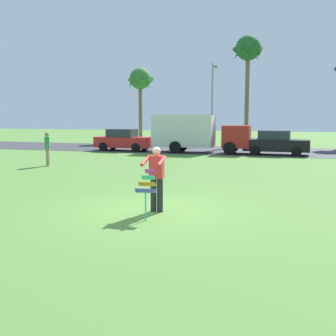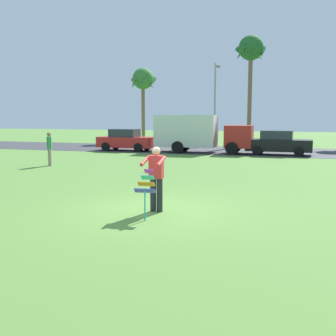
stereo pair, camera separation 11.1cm
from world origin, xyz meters
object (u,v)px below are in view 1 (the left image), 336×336
kite_held (147,186)px  person_walker_near (47,148)px  palm_tree_left_near (140,81)px  person_kite_flyer (156,176)px  palm_tree_right_near (248,53)px  parked_car_red (124,140)px  parked_car_black (276,143)px  parked_truck_red_cab (195,132)px  streetlight_pole (213,99)px

kite_held → person_walker_near: 12.15m
palm_tree_left_near → person_walker_near: palm_tree_left_near is taller
person_kite_flyer → palm_tree_left_near: bearing=112.2°
person_kite_flyer → person_walker_near: bearing=137.8°
person_walker_near → person_kite_flyer: bearing=-42.2°
person_kite_flyer → palm_tree_right_near: palm_tree_right_near is taller
parked_car_red → parked_car_black: 10.93m
palm_tree_left_near → palm_tree_right_near: palm_tree_right_near is taller
palm_tree_left_near → kite_held: bearing=-68.3°
parked_car_red → parked_truck_red_cab: 5.48m
kite_held → parked_car_red: parked_car_red is taller
palm_tree_left_near → palm_tree_right_near: (10.76, -2.39, 1.89)m
parked_car_red → parked_car_black: (10.93, 0.00, 0.00)m
person_kite_flyer → parked_car_red: 19.55m
palm_tree_right_near → kite_held: bearing=-88.6°
parked_truck_red_cab → palm_tree_right_near: (2.59, 8.01, 6.44)m
parked_car_black → palm_tree_right_near: (-2.89, 8.01, 7.07)m
palm_tree_right_near → parked_car_red: bearing=-135.1°
parked_truck_red_cab → palm_tree_left_near: bearing=128.1°
palm_tree_right_near → parked_truck_red_cab: bearing=-107.9°
person_kite_flyer → parked_truck_red_cab: bearing=100.4°
streetlight_pole → person_walker_near: 17.85m
person_kite_flyer → kite_held: 0.79m
kite_held → streetlight_pole: streetlight_pole is taller
person_kite_flyer → parked_car_red: person_kite_flyer is taller
parked_truck_red_cab → palm_tree_right_near: bearing=72.1°
parked_car_red → palm_tree_left_near: (-2.72, 10.41, 5.18)m
streetlight_pole → person_kite_flyer: bearing=-82.1°
parked_car_black → person_kite_flyer: bearing=-97.4°
kite_held → parked_car_red: 20.26m
palm_tree_right_near → person_walker_near: size_ratio=5.39×
parked_car_black → palm_tree_left_near: 17.93m
parked_truck_red_cab → kite_held: bearing=-80.0°
person_kite_flyer → person_walker_near: 11.59m
kite_held → person_walker_near: size_ratio=0.70×
palm_tree_left_near → streetlight_pole: bearing=-22.8°
streetlight_pole → parked_car_red: bearing=-126.6°
parked_truck_red_cab → palm_tree_right_near: 10.60m
person_kite_flyer → palm_tree_right_near: 26.46m
parked_car_red → parked_truck_red_cab: bearing=-0.0°
kite_held → palm_tree_right_near: bearing=91.4°
parked_car_red → person_walker_near: size_ratio=2.45×
kite_held → palm_tree_left_near: palm_tree_left_near is taller
streetlight_pole → palm_tree_right_near: bearing=18.8°
kite_held → palm_tree_right_near: palm_tree_right_near is taller
parked_car_black → palm_tree_left_near: palm_tree_left_near is taller
kite_held → streetlight_pole: (-3.45, 25.37, 3.17)m
parked_car_red → palm_tree_left_near: bearing=104.7°
palm_tree_right_near → parked_car_black: bearing=-70.2°
streetlight_pole → kite_held: bearing=-82.3°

